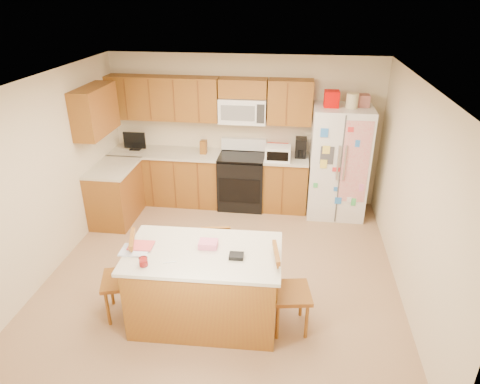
# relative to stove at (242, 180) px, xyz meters

# --- Properties ---
(ground) EXTENTS (4.50, 4.50, 0.00)m
(ground) POSITION_rel_stove_xyz_m (0.00, -1.94, -0.47)
(ground) COLOR #A2825F
(ground) RESTS_ON ground
(room_shell) EXTENTS (4.60, 4.60, 2.52)m
(room_shell) POSITION_rel_stove_xyz_m (0.00, -1.94, 0.97)
(room_shell) COLOR beige
(room_shell) RESTS_ON ground
(cabinetry) EXTENTS (3.36, 1.56, 2.15)m
(cabinetry) POSITION_rel_stove_xyz_m (-0.98, -0.15, 0.44)
(cabinetry) COLOR #845D17
(cabinetry) RESTS_ON ground
(stove) EXTENTS (0.76, 0.65, 1.13)m
(stove) POSITION_rel_stove_xyz_m (0.00, 0.00, 0.00)
(stove) COLOR black
(stove) RESTS_ON ground
(refrigerator) EXTENTS (0.90, 0.79, 2.04)m
(refrigerator) POSITION_rel_stove_xyz_m (1.57, -0.06, 0.45)
(refrigerator) COLOR white
(refrigerator) RESTS_ON ground
(island) EXTENTS (1.72, 1.02, 0.99)m
(island) POSITION_rel_stove_xyz_m (-0.05, -2.88, -0.02)
(island) COLOR #845D17
(island) RESTS_ON ground
(windsor_chair_left) EXTENTS (0.52, 0.54, 1.01)m
(windsor_chair_left) POSITION_rel_stove_xyz_m (-0.97, -2.90, 0.01)
(windsor_chair_left) COLOR #845D17
(windsor_chair_left) RESTS_ON ground
(windsor_chair_back) EXTENTS (0.42, 0.41, 0.86)m
(windsor_chair_back) POSITION_rel_stove_xyz_m (-0.04, -2.16, -0.07)
(windsor_chair_back) COLOR #845D17
(windsor_chair_back) RESTS_ON ground
(windsor_chair_right) EXTENTS (0.48, 0.50, 1.01)m
(windsor_chair_right) POSITION_rel_stove_xyz_m (0.87, -2.90, 0.00)
(windsor_chair_right) COLOR #845D17
(windsor_chair_right) RESTS_ON ground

